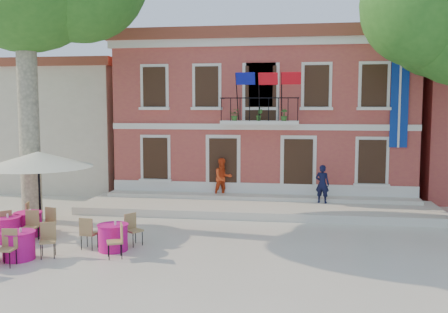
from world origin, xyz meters
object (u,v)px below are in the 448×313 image
(patio_umbrella, at_px, (38,160))
(pedestrian_orange, at_px, (223,178))
(cafe_table_4, at_px, (113,236))
(pedestrian_navy, at_px, (322,184))
(cafe_table_1, at_px, (19,244))
(cafe_table_2, at_px, (6,228))
(cafe_table_3, at_px, (28,223))

(patio_umbrella, height_order, pedestrian_orange, patio_umbrella)
(pedestrian_orange, xyz_separation_m, cafe_table_4, (-2.10, -7.31, -0.71))
(patio_umbrella, bearing_deg, cafe_table_4, -30.64)
(patio_umbrella, bearing_deg, pedestrian_orange, 44.63)
(pedestrian_navy, distance_m, pedestrian_orange, 4.19)
(pedestrian_navy, distance_m, cafe_table_1, 11.55)
(cafe_table_1, xyz_separation_m, cafe_table_2, (-1.38, 1.61, 0.00))
(cafe_table_4, bearing_deg, cafe_table_1, -151.92)
(cafe_table_3, bearing_deg, cafe_table_2, -111.15)
(pedestrian_orange, relative_size, cafe_table_2, 0.85)
(pedestrian_orange, relative_size, cafe_table_3, 0.92)
(pedestrian_navy, xyz_separation_m, pedestrian_orange, (-4.14, 0.67, 0.07))
(cafe_table_4, bearing_deg, cafe_table_2, 173.30)
(cafe_table_1, distance_m, cafe_table_3, 2.61)
(pedestrian_navy, bearing_deg, cafe_table_1, 61.56)
(pedestrian_orange, height_order, cafe_table_2, pedestrian_orange)
(pedestrian_orange, bearing_deg, cafe_table_1, -145.60)
(cafe_table_2, height_order, cafe_table_3, same)
(patio_umbrella, relative_size, pedestrian_orange, 2.14)
(cafe_table_1, height_order, cafe_table_2, same)
(cafe_table_2, bearing_deg, cafe_table_1, -49.34)
(pedestrian_navy, bearing_deg, cafe_table_3, 48.53)
(patio_umbrella, relative_size, cafe_table_3, 1.96)
(pedestrian_orange, xyz_separation_m, cafe_table_1, (-4.33, -8.50, -0.72))
(patio_umbrella, distance_m, cafe_table_4, 4.32)
(cafe_table_2, relative_size, cafe_table_4, 1.05)
(cafe_table_1, bearing_deg, pedestrian_orange, 63.03)
(cafe_table_1, relative_size, cafe_table_3, 1.06)
(cafe_table_1, xyz_separation_m, cafe_table_3, (-1.09, 2.38, 0.01))
(pedestrian_navy, xyz_separation_m, cafe_table_1, (-8.46, -7.83, -0.65))
(cafe_table_2, bearing_deg, patio_umbrella, 79.33)
(patio_umbrella, xyz_separation_m, cafe_table_1, (1.09, -3.15, -1.97))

